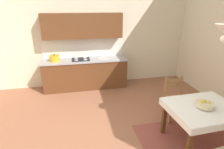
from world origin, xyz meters
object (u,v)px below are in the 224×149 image
at_px(dining_chair_kitchen_side, 175,100).
at_px(fruit_bowl, 205,104).
at_px(dining_table, 202,113).
at_px(kitchen_cabinetry, 85,60).

bearing_deg(dining_chair_kitchen_side, fruit_bowl, -88.50).
bearing_deg(dining_chair_kitchen_side, dining_table, -87.73).
xyz_separation_m(dining_chair_kitchen_side, fruit_bowl, (0.02, -0.86, 0.37)).
distance_m(kitchen_cabinetry, dining_chair_kitchen_side, 2.79).
bearing_deg(fruit_bowl, dining_chair_kitchen_side, 91.50).
bearing_deg(fruit_bowl, kitchen_cabinetry, 122.37).
bearing_deg(dining_chair_kitchen_side, kitchen_cabinetry, 131.59).
xyz_separation_m(dining_table, dining_chair_kitchen_side, (-0.03, 0.84, -0.17)).
relative_size(dining_chair_kitchen_side, fruit_bowl, 3.10).
relative_size(kitchen_cabinetry, dining_table, 2.03).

